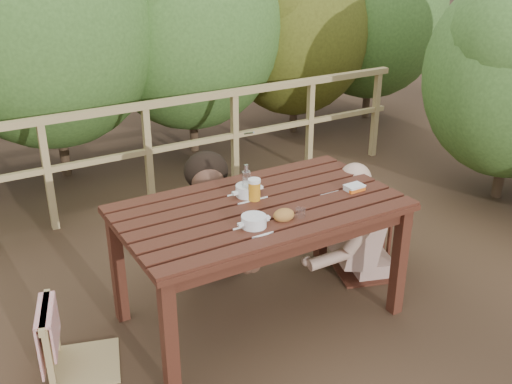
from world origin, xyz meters
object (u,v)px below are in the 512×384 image
beer_glass (254,191)px  chair_right (369,212)px  soup_near (254,222)px  diner_right (375,182)px  table (260,263)px  chair_far (205,204)px  butter_tub (354,189)px  bottle (246,182)px  bread_roll (284,215)px  soup_far (248,192)px  tumbler (300,214)px  chair_left (78,308)px  woman (203,172)px

beer_glass → chair_right: bearing=1.4°
soup_near → diner_right: bearing=15.6°
table → chair_far: size_ratio=1.87×
table → chair_far: bearing=88.0°
chair_right → butter_tub: chair_right is taller
soup_near → bottle: (0.17, 0.38, 0.08)m
bread_roll → soup_far: bearing=92.8°
butter_tub → chair_right: bearing=30.8°
tumbler → chair_left: bearing=164.1°
bread_roll → table: bearing=94.0°
table → butter_tub: butter_tub is taller
chair_far → soup_far: (-0.03, -0.72, 0.39)m
woman → tumbler: woman is taller
table → soup_far: soup_far is taller
chair_right → beer_glass: (-1.00, -0.02, 0.41)m
chair_left → diner_right: bearing=-73.1°
chair_right → chair_left: bearing=-71.6°
bottle → woman: bearing=86.2°
soup_near → tumbler: (0.30, -0.04, -0.01)m
woman → bottle: (-0.05, -0.76, 0.21)m
soup_near → beer_glass: (0.19, 0.32, 0.04)m
table → soup_near: (-0.19, -0.24, 0.45)m
chair_left → soup_far: soup_far is taller
chair_left → bottle: bearing=-70.9°
chair_left → beer_glass: size_ratio=5.29×
chair_left → soup_near: soup_near is taller
bread_roll → tumbler: bearing=-18.4°
chair_far → diner_right: (1.00, -0.78, 0.25)m
beer_glass → soup_near: bearing=-120.6°
chair_right → diner_right: (0.03, 0.00, 0.24)m
chair_far → chair_right: size_ratio=0.97×
soup_near → bottle: bottle is taller
chair_left → woman: bearing=-39.6°
chair_left → butter_tub: butter_tub is taller
woman → bread_roll: woman is taller
table → soup_far: size_ratio=6.75×
woman → diner_right: woman is taller
soup_far → bread_roll: 0.40m
diner_right → beer_glass: diner_right is taller
chair_left → tumbler: size_ratio=11.69×
chair_far → soup_far: bearing=-74.6°
soup_near → bread_roll: 0.20m
chair_left → woman: size_ratio=0.57×
chair_far → bread_roll: size_ratio=6.99×
chair_left → beer_glass: bearing=-74.0°
soup_far → bread_roll: size_ratio=1.94×
chair_right → beer_glass: 1.08m
diner_right → soup_near: size_ratio=5.78×
chair_right → bottle: size_ratio=4.09×
woman → soup_near: (-0.22, -1.14, 0.13)m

